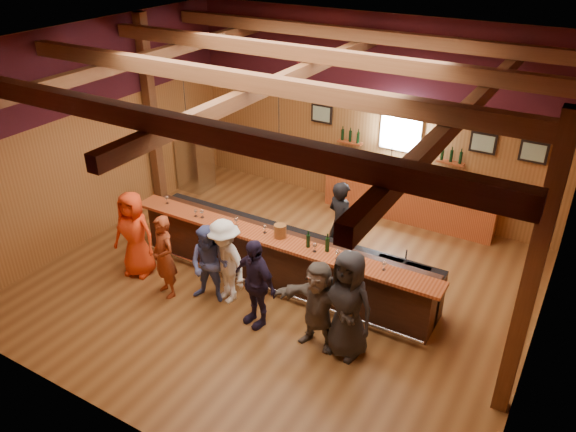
{
  "coord_description": "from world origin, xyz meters",
  "views": [
    {
      "loc": [
        4.65,
        -7.64,
        6.35
      ],
      "look_at": [
        0.0,
        0.3,
        1.35
      ],
      "focal_mm": 35.0,
      "sensor_mm": 36.0,
      "label": 1
    }
  ],
  "objects_px": {
    "customer_white": "(225,261)",
    "customer_redvest": "(164,257)",
    "stainless_fridge": "(195,155)",
    "bar_counter": "(285,257)",
    "back_bar_cabinet": "(408,201)",
    "bartender": "(340,224)",
    "customer_orange": "(134,234)",
    "customer_dark": "(348,305)",
    "ice_bucket": "(280,231)",
    "bottle_a": "(308,241)",
    "customer_denim": "(209,265)",
    "customer_navy": "(255,283)",
    "customer_brown": "(318,305)"
  },
  "relations": [
    {
      "from": "stainless_fridge",
      "to": "customer_redvest",
      "type": "height_order",
      "value": "stainless_fridge"
    },
    {
      "from": "back_bar_cabinet",
      "to": "customer_brown",
      "type": "relative_size",
      "value": 2.51
    },
    {
      "from": "bar_counter",
      "to": "customer_white",
      "type": "xyz_separation_m",
      "value": [
        -0.62,
        -1.07,
        0.31
      ]
    },
    {
      "from": "back_bar_cabinet",
      "to": "customer_orange",
      "type": "height_order",
      "value": "customer_orange"
    },
    {
      "from": "customer_brown",
      "to": "bartender",
      "type": "relative_size",
      "value": 0.87
    },
    {
      "from": "customer_orange",
      "to": "customer_redvest",
      "type": "xyz_separation_m",
      "value": [
        0.96,
        -0.25,
        -0.07
      ]
    },
    {
      "from": "customer_white",
      "to": "customer_brown",
      "type": "relative_size",
      "value": 1.04
    },
    {
      "from": "stainless_fridge",
      "to": "customer_navy",
      "type": "relative_size",
      "value": 1.08
    },
    {
      "from": "stainless_fridge",
      "to": "bottle_a",
      "type": "height_order",
      "value": "stainless_fridge"
    },
    {
      "from": "bar_counter",
      "to": "ice_bucket",
      "type": "distance_m",
      "value": 0.75
    },
    {
      "from": "customer_dark",
      "to": "bar_counter",
      "type": "bearing_deg",
      "value": 154.14
    },
    {
      "from": "customer_orange",
      "to": "customer_brown",
      "type": "xyz_separation_m",
      "value": [
        4.04,
        -0.08,
        -0.08
      ]
    },
    {
      "from": "customer_white",
      "to": "back_bar_cabinet",
      "type": "bearing_deg",
      "value": 86.59
    },
    {
      "from": "ice_bucket",
      "to": "bottle_a",
      "type": "relative_size",
      "value": 0.76
    },
    {
      "from": "customer_dark",
      "to": "bartender",
      "type": "height_order",
      "value": "customer_dark"
    },
    {
      "from": "ice_bucket",
      "to": "customer_white",
      "type": "bearing_deg",
      "value": -127.88
    },
    {
      "from": "customer_dark",
      "to": "bartender",
      "type": "distance_m",
      "value": 2.62
    },
    {
      "from": "customer_navy",
      "to": "customer_dark",
      "type": "relative_size",
      "value": 0.88
    },
    {
      "from": "stainless_fridge",
      "to": "customer_dark",
      "type": "xyz_separation_m",
      "value": [
        6.0,
        -3.69,
        0.05
      ]
    },
    {
      "from": "customer_white",
      "to": "customer_redvest",
      "type": "bearing_deg",
      "value": -140.68
    },
    {
      "from": "bartender",
      "to": "back_bar_cabinet",
      "type": "bearing_deg",
      "value": -77.96
    },
    {
      "from": "customer_denim",
      "to": "customer_navy",
      "type": "xyz_separation_m",
      "value": [
        1.08,
        -0.14,
        0.07
      ]
    },
    {
      "from": "bar_counter",
      "to": "bartender",
      "type": "xyz_separation_m",
      "value": [
        0.65,
        1.07,
        0.4
      ]
    },
    {
      "from": "bar_counter",
      "to": "customer_white",
      "type": "height_order",
      "value": "customer_white"
    },
    {
      "from": "customer_redvest",
      "to": "customer_denim",
      "type": "bearing_deg",
      "value": 38.55
    },
    {
      "from": "customer_denim",
      "to": "bottle_a",
      "type": "bearing_deg",
      "value": 20.0
    },
    {
      "from": "customer_orange",
      "to": "customer_brown",
      "type": "relative_size",
      "value": 1.1
    },
    {
      "from": "customer_navy",
      "to": "bartender",
      "type": "bearing_deg",
      "value": 96.12
    },
    {
      "from": "customer_navy",
      "to": "bartender",
      "type": "height_order",
      "value": "bartender"
    },
    {
      "from": "customer_navy",
      "to": "customer_dark",
      "type": "height_order",
      "value": "customer_dark"
    },
    {
      "from": "customer_orange",
      "to": "customer_dark",
      "type": "xyz_separation_m",
      "value": [
        4.52,
        -0.01,
        0.07
      ]
    },
    {
      "from": "customer_redvest",
      "to": "customer_white",
      "type": "xyz_separation_m",
      "value": [
        1.06,
        0.42,
        0.02
      ]
    },
    {
      "from": "stainless_fridge",
      "to": "customer_white",
      "type": "distance_m",
      "value": 4.97
    },
    {
      "from": "customer_redvest",
      "to": "customer_denim",
      "type": "xyz_separation_m",
      "value": [
        0.82,
        0.27,
        -0.05
      ]
    },
    {
      "from": "back_bar_cabinet",
      "to": "customer_denim",
      "type": "bearing_deg",
      "value": -113.09
    },
    {
      "from": "customer_redvest",
      "to": "customer_navy",
      "type": "relative_size",
      "value": 0.97
    },
    {
      "from": "customer_redvest",
      "to": "customer_orange",
      "type": "bearing_deg",
      "value": -174.69
    },
    {
      "from": "customer_orange",
      "to": "customer_white",
      "type": "height_order",
      "value": "customer_orange"
    },
    {
      "from": "bar_counter",
      "to": "customer_dark",
      "type": "distance_m",
      "value": 2.29
    },
    {
      "from": "customer_redvest",
      "to": "customer_dark",
      "type": "xyz_separation_m",
      "value": [
        3.56,
        0.25,
        0.13
      ]
    },
    {
      "from": "stainless_fridge",
      "to": "customer_orange",
      "type": "relative_size",
      "value": 1.02
    },
    {
      "from": "bar_counter",
      "to": "back_bar_cabinet",
      "type": "bearing_deg",
      "value": 71.66
    },
    {
      "from": "customer_brown",
      "to": "customer_dark",
      "type": "height_order",
      "value": "customer_dark"
    },
    {
      "from": "customer_redvest",
      "to": "stainless_fridge",
      "type": "bearing_deg",
      "value": 141.82
    },
    {
      "from": "back_bar_cabinet",
      "to": "customer_brown",
      "type": "distance_m",
      "value": 4.9
    },
    {
      "from": "customer_redvest",
      "to": "bartender",
      "type": "relative_size",
      "value": 0.89
    },
    {
      "from": "bar_counter",
      "to": "back_bar_cabinet",
      "type": "xyz_separation_m",
      "value": [
        1.18,
        3.57,
        -0.05
      ]
    },
    {
      "from": "bar_counter",
      "to": "customer_brown",
      "type": "relative_size",
      "value": 3.95
    },
    {
      "from": "customer_navy",
      "to": "customer_brown",
      "type": "relative_size",
      "value": 1.05
    },
    {
      "from": "customer_orange",
      "to": "customer_dark",
      "type": "relative_size",
      "value": 0.93
    }
  ]
}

